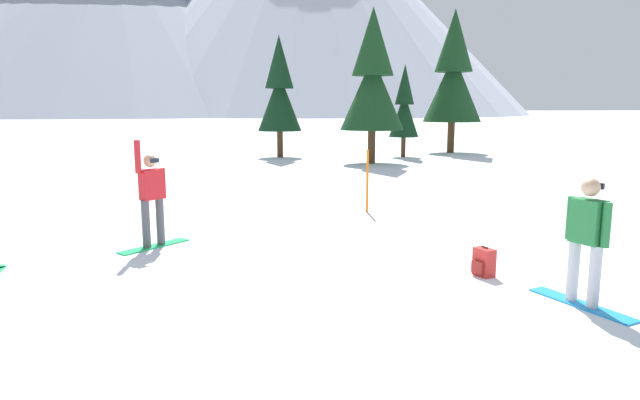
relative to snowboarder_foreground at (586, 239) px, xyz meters
The scene contains 11 objects.
ground_plane 3.54m from the snowboarder_foreground, 156.75° to the left, with size 800.00×800.00×0.00m, color silver.
snowboarder_foreground is the anchor object (origin of this frame).
snowboarder_midground 7.34m from the snowboarder_foreground, 144.76° to the left, with size 1.26×1.20×2.03m.
backpack_red 1.75m from the snowboarder_foreground, 115.31° to the left, with size 0.33×0.37×0.47m.
trail_marker_pole 7.06m from the snowboarder_foreground, 99.05° to the left, with size 0.06×0.06×1.57m, color orange.
pine_tree_young 22.39m from the snowboarder_foreground, 77.58° to the left, with size 1.56×1.56×4.84m.
pine_tree_slender 25.70m from the snowboarder_foreground, 70.68° to the left, with size 3.30×3.30×8.10m.
pine_tree_leaning 22.99m from the snowboarder_foreground, 94.20° to the left, with size 2.29×2.29×6.30m.
pine_tree_broad 19.17m from the snowboarder_foreground, 83.23° to the left, with size 2.96×2.96×7.13m.
peak_east_ridge 267.42m from the snowboarder_foreground, 109.96° to the left, with size 226.04×226.04×80.79m.
peak_west_ridge 216.92m from the snowboarder_foreground, 100.95° to the left, with size 177.41×177.41×64.33m.
Camera 1 is at (-1.52, -7.66, 2.61)m, focal length 30.93 mm.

